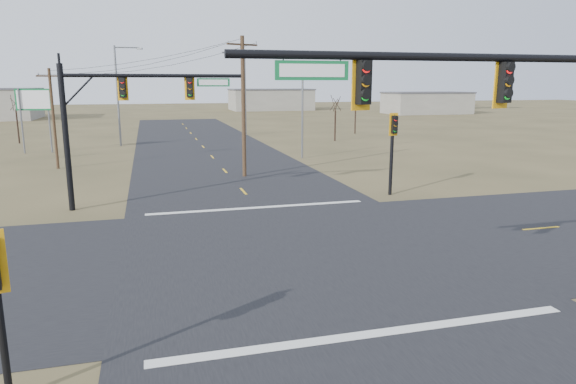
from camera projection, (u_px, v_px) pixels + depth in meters
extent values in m
plane|color=brown|center=(296.00, 250.00, 21.03)|extent=(320.00, 320.00, 0.00)
cube|color=black|center=(296.00, 250.00, 21.03)|extent=(160.00, 14.00, 0.02)
cube|color=black|center=(296.00, 250.00, 21.03)|extent=(14.00, 160.00, 0.02)
cube|color=silver|center=(372.00, 334.00, 13.95)|extent=(12.00, 0.40, 0.01)
cube|color=silver|center=(258.00, 207.00, 28.10)|extent=(12.00, 0.40, 0.01)
cylinder|color=black|center=(450.00, 57.00, 12.87)|extent=(11.35, 0.20, 0.20)
cube|color=#0E6431|center=(312.00, 70.00, 12.01)|extent=(1.80, 0.05, 0.45)
cylinder|color=black|center=(66.00, 139.00, 26.85)|extent=(0.31, 0.31, 7.70)
cylinder|color=black|center=(155.00, 76.00, 27.38)|extent=(9.35, 0.20, 0.20)
cube|color=#0E6431|center=(213.00, 82.00, 28.26)|extent=(1.80, 0.05, 0.45)
cylinder|color=black|center=(391.00, 156.00, 30.97)|extent=(0.21, 0.21, 4.83)
cylinder|color=black|center=(0.00, 321.00, 10.70)|extent=(0.16, 0.16, 3.68)
cylinder|color=#49311F|center=(243.00, 108.00, 36.58)|extent=(0.29, 0.29, 9.94)
cube|color=#49311F|center=(242.00, 45.00, 35.67)|extent=(2.31, 0.97, 0.12)
cylinder|color=#49311F|center=(54.00, 119.00, 40.25)|extent=(0.23, 0.23, 7.85)
cube|color=#49311F|center=(49.00, 76.00, 39.56)|extent=(1.92, 0.25, 0.12)
cylinder|color=slate|center=(22.00, 121.00, 49.45)|extent=(0.17, 0.17, 6.19)
cylinder|color=slate|center=(49.00, 121.00, 50.08)|extent=(0.17, 0.17, 6.19)
cube|color=#0E6431|center=(33.00, 100.00, 49.34)|extent=(3.29, 0.45, 2.06)
cylinder|color=slate|center=(302.00, 110.00, 45.89)|extent=(0.17, 0.17, 8.66)
cylinder|color=slate|center=(291.00, 63.00, 44.76)|extent=(2.08, 0.10, 0.10)
cube|color=slate|center=(280.00, 64.00, 44.52)|extent=(0.49, 0.24, 0.16)
cylinder|color=slate|center=(245.00, 94.00, 66.17)|extent=(0.22, 0.22, 10.78)
cylinder|color=slate|center=(234.00, 52.00, 64.76)|extent=(2.59, 0.13, 0.13)
cube|color=slate|center=(224.00, 53.00, 64.45)|extent=(0.63, 0.37, 0.19)
cylinder|color=slate|center=(118.00, 97.00, 54.80)|extent=(0.21, 0.21, 10.59)
cylinder|color=slate|center=(127.00, 47.00, 54.06)|extent=(2.54, 0.13, 0.13)
cube|color=slate|center=(140.00, 49.00, 54.41)|extent=(0.64, 0.47, 0.19)
cylinder|color=black|center=(18.00, 127.00, 57.96)|extent=(0.17, 0.17, 3.71)
cylinder|color=black|center=(335.00, 126.00, 60.42)|extent=(0.18, 0.18, 3.55)
cylinder|color=black|center=(355.00, 118.00, 69.27)|extent=(0.18, 0.18, 4.11)
cube|color=gray|center=(271.00, 100.00, 130.75)|extent=(20.00, 12.00, 5.00)
cube|color=gray|center=(427.00, 103.00, 114.91)|extent=(18.00, 10.00, 4.50)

